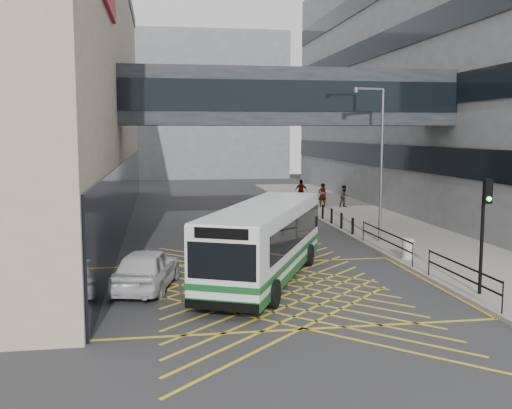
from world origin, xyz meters
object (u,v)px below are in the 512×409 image
car_white (147,268)px  litter_bin (408,249)px  car_silver (250,219)px  street_lamp (379,155)px  traffic_light (485,220)px  pedestrian_a (322,195)px  pedestrian_c (301,191)px  pedestrian_b (344,196)px  car_dark (249,217)px  bus (265,240)px

car_white → litter_bin: 11.45m
car_silver → street_lamp: 8.63m
traffic_light → pedestrian_a: (1.20, 24.38, -1.69)m
litter_bin → car_silver: bearing=120.0°
pedestrian_c → pedestrian_b: bearing=147.4°
car_dark → traffic_light: size_ratio=1.19×
car_silver → street_lamp: (5.66, -5.29, 3.82)m
bus → car_dark: 12.10m
pedestrian_a → car_silver: bearing=48.4°
car_silver → pedestrian_b: (8.36, 8.63, 0.28)m
pedestrian_c → car_white: bearing=90.9°
car_white → street_lamp: size_ratio=0.63×
car_silver → pedestrian_b: 12.01m
car_silver → pedestrian_c: pedestrian_c is taller
bus → traffic_light: 7.81m
traffic_light → pedestrian_b: (2.80, 24.07, -1.76)m
street_lamp → pedestrian_a: bearing=75.1°
car_dark → street_lamp: (5.69, -5.64, 3.76)m
pedestrian_a → traffic_light: bearing=82.7°
traffic_light → bus: bearing=148.7°
car_dark → car_silver: 0.36m
bus → pedestrian_c: bus is taller
car_white → traffic_light: size_ratio=1.22×
litter_bin → pedestrian_b: size_ratio=0.55×
bus → car_silver: bearing=108.7°
car_silver → pedestrian_c: bearing=-111.4°
car_white → pedestrian_c: pedestrian_c is taller
car_silver → pedestrian_a: pedestrian_a is taller
car_dark → car_white: bearing=84.8°
car_silver → bus: bearing=88.6°
car_dark → traffic_light: traffic_light is taller
bus → pedestrian_c: (7.19, 24.15, -0.52)m
car_white → street_lamp: 13.78m
car_white → car_dark: bearing=-101.0°
street_lamp → litter_bin: street_lamp is taller
car_silver → pedestrian_b: pedestrian_b is taller
bus → pedestrian_c: size_ratio=5.95×
traffic_light → street_lamp: street_lamp is taller
car_white → pedestrian_b: 25.15m
car_dark → litter_bin: bearing=137.9°
pedestrian_b → street_lamp: bearing=-118.2°
pedestrian_b → pedestrian_c: (-2.34, 3.85, 0.07)m
pedestrian_c → bus: bearing=99.5°
car_dark → litter_bin: 11.31m
car_silver → litter_bin: (5.50, -9.51, -0.08)m
bus → litter_bin: bus is taller
car_dark → pedestrian_a: (6.79, 8.58, 0.30)m
street_lamp → pedestrian_c: bearing=78.4°
car_silver → pedestrian_c: 13.86m
bus → pedestrian_b: (9.53, 20.29, -0.59)m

